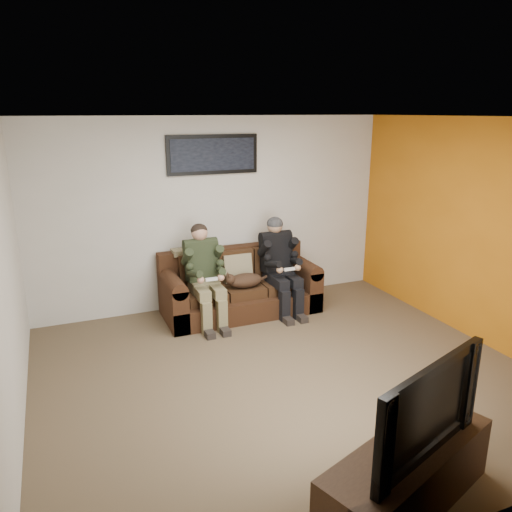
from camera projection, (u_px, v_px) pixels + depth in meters
name	position (u px, v px, depth m)	size (l,w,h in m)	color
floor	(285.00, 374.00, 5.23)	(5.00, 5.00, 0.00)	brown
ceiling	(289.00, 117.00, 4.50)	(5.00, 5.00, 0.00)	silver
wall_back	(216.00, 213.00, 6.86)	(5.00, 5.00, 0.00)	beige
wall_front	(457.00, 355.00, 2.87)	(5.00, 5.00, 0.00)	beige
wall_left	(3.00, 289.00, 3.95)	(4.50, 4.50, 0.00)	beige
wall_right	(481.00, 232.00, 5.78)	(4.50, 4.50, 0.00)	beige
accent_wall_right	(480.00, 232.00, 5.78)	(4.50, 4.50, 0.00)	#C06B13
sofa	(239.00, 288.00, 6.82)	(2.07, 0.89, 0.85)	#371E10
throw_pillow	(237.00, 268.00, 6.78)	(0.39, 0.11, 0.38)	#90815E
throw_blanket	(188.00, 251.00, 6.68)	(0.42, 0.21, 0.08)	tan
person_left	(204.00, 270.00, 6.37)	(0.51, 0.87, 1.27)	olive
person_right	(280.00, 260.00, 6.75)	(0.51, 0.86, 1.28)	black
cat	(244.00, 280.00, 6.55)	(0.66, 0.26, 0.24)	#472C1B
framed_poster	(213.00, 155.00, 6.60)	(1.25, 0.05, 0.52)	black
tv_stand	(407.00, 477.00, 3.43)	(1.48, 0.47, 0.46)	#301D10
television	(414.00, 404.00, 3.27)	(1.17, 0.15, 0.67)	black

